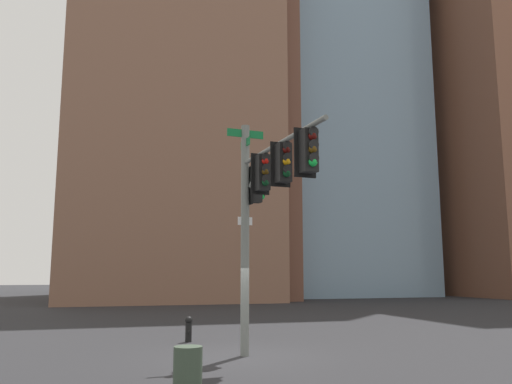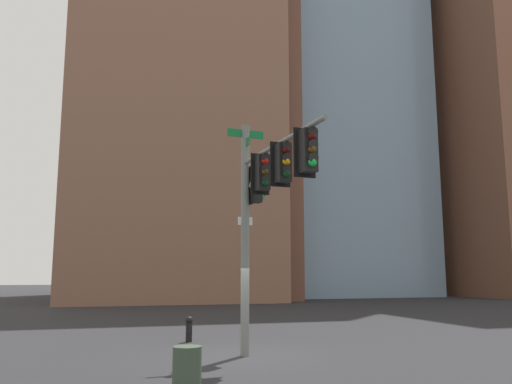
% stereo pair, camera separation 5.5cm
% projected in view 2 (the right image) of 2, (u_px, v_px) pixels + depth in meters
% --- Properties ---
extents(ground_plane, '(200.00, 200.00, 0.00)m').
position_uv_depth(ground_plane, '(239.00, 356.00, 14.89)').
color(ground_plane, '#262628').
extents(signal_pole_assembly, '(5.41, 1.22, 6.82)m').
position_uv_depth(signal_pole_assembly, '(263.00, 194.00, 14.42)').
color(signal_pole_assembly, slate).
rests_on(signal_pole_assembly, ground_plane).
extents(fire_hydrant, '(0.34, 0.26, 0.87)m').
position_uv_depth(fire_hydrant, '(189.00, 328.00, 18.05)').
color(fire_hydrant, black).
rests_on(fire_hydrant, ground_plane).
extents(litter_bin, '(0.56, 0.56, 0.95)m').
position_uv_depth(litter_bin, '(187.00, 372.00, 10.03)').
color(litter_bin, '#384738').
rests_on(litter_bin, ground_plane).
extents(building_brick_nearside, '(21.48, 18.62, 35.04)m').
position_uv_depth(building_brick_nearside, '(180.00, 125.00, 53.85)').
color(building_brick_nearside, brown).
rests_on(building_brick_nearside, ground_plane).
extents(building_brick_midblock, '(18.52, 17.82, 29.40)m').
position_uv_depth(building_brick_midblock, '(168.00, 142.00, 49.64)').
color(building_brick_midblock, '#845B47').
rests_on(building_brick_midblock, ground_plane).
extents(building_glass_tower, '(28.00, 27.07, 57.85)m').
position_uv_depth(building_glass_tower, '(272.00, 59.00, 65.45)').
color(building_glass_tower, '#7A99B2').
rests_on(building_glass_tower, ground_plane).
extents(building_brick_farside, '(17.63, 19.84, 53.32)m').
position_uv_depth(building_brick_farside, '(510.00, 63.00, 61.02)').
color(building_brick_farside, brown).
rests_on(building_brick_farside, ground_plane).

